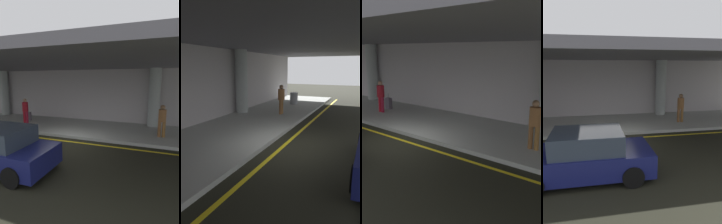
{
  "view_description": "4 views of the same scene",
  "coord_description": "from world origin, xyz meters",
  "views": [
    {
      "loc": [
        4.26,
        -7.67,
        3.07
      ],
      "look_at": [
        0.68,
        2.02,
        1.31
      ],
      "focal_mm": 30.16,
      "sensor_mm": 36.0,
      "label": 1
    },
    {
      "loc": [
        -7.26,
        -2.22,
        2.79
      ],
      "look_at": [
        1.51,
        1.77,
        0.86
      ],
      "focal_mm": 35.67,
      "sensor_mm": 36.0,
      "label": 2
    },
    {
      "loc": [
        8.06,
        -6.06,
        3.4
      ],
      "look_at": [
        1.37,
        1.89,
        1.08
      ],
      "focal_mm": 44.37,
      "sensor_mm": 36.0,
      "label": 3
    },
    {
      "loc": [
        -0.65,
        -9.27,
        3.4
      ],
      "look_at": [
        1.46,
        1.74,
        1.02
      ],
      "focal_mm": 34.53,
      "sensor_mm": 36.0,
      "label": 4
    }
  ],
  "objects": [
    {
      "name": "ceiling_overhang",
      "position": [
        0.0,
        2.6,
        3.95
      ],
      "size": [
        28.0,
        13.2,
        0.3
      ],
      "primitive_type": "cube",
      "color": "slate",
      "rests_on": "support_column_far_left"
    },
    {
      "name": "sidewalk",
      "position": [
        0.0,
        3.1,
        0.07
      ],
      "size": [
        26.0,
        4.2,
        0.15
      ],
      "primitive_type": "cube",
      "color": "#ABAFA9",
      "rests_on": "ground"
    },
    {
      "name": "support_column_left_mid",
      "position": [
        4.0,
        4.78,
        1.97
      ],
      "size": [
        0.71,
        0.71,
        3.65
      ],
      "primitive_type": "cylinder",
      "color": "#A4ACAA",
      "rests_on": "sidewalk"
    },
    {
      "name": "suitcase_upright_primary",
      "position": [
        -4.61,
        3.45,
        0.46
      ],
      "size": [
        0.36,
        0.22,
        0.9
      ],
      "rotation": [
        0.0,
        0.0,
        -0.27
      ],
      "color": "#5C5462",
      "rests_on": "sidewalk"
    },
    {
      "name": "ground_plane",
      "position": [
        0.0,
        0.0,
        0.0
      ],
      "size": [
        60.0,
        60.0,
        0.0
      ],
      "primitive_type": "plane",
      "color": "black"
    },
    {
      "name": "person_waiting_for_ride",
      "position": [
        4.49,
        2.44,
        1.11
      ],
      "size": [
        0.38,
        0.38,
        1.68
      ],
      "rotation": [
        0.0,
        0.0,
        6.27
      ],
      "color": "brown",
      "rests_on": "sidewalk"
    },
    {
      "name": "terminal_back_wall",
      "position": [
        0.0,
        5.35,
        1.9
      ],
      "size": [
        26.0,
        0.3,
        3.8
      ],
      "primitive_type": "cube",
      "color": "#B5AEB0",
      "rests_on": "ground"
    },
    {
      "name": "traveler_with_luggage",
      "position": [
        -4.22,
        2.67,
        1.11
      ],
      "size": [
        0.38,
        0.38,
        1.68
      ],
      "rotation": [
        0.0,
        0.0,
        5.51
      ],
      "color": "#AE1321",
      "rests_on": "sidewalk"
    },
    {
      "name": "support_column_far_left",
      "position": [
        -8.0,
        4.78,
        1.97
      ],
      "size": [
        0.71,
        0.71,
        3.65
      ],
      "primitive_type": "cylinder",
      "color": "#A8B0AD",
      "rests_on": "sidewalk"
    },
    {
      "name": "lane_stripe_yellow",
      "position": [
        0.0,
        0.52,
        0.0
      ],
      "size": [
        26.0,
        0.14,
        0.01
      ],
      "primitive_type": "cube",
      "color": "yellow",
      "rests_on": "ground"
    }
  ]
}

